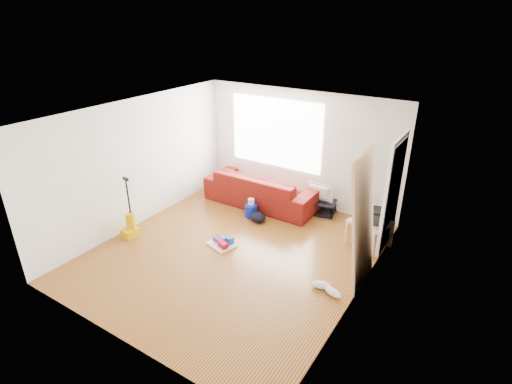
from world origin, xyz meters
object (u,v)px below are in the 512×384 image
Objects in this scene: sofa at (262,203)px; side_table at (370,225)px; backpack at (258,221)px; cleaning_tray at (223,243)px; vacuum at (130,225)px; tv_stand at (317,206)px; bucket at (251,216)px.

side_table reaches higher than sofa.
backpack is at bearing -171.52° from side_table.
cleaning_tray is 1.83m from vacuum.
tv_stand is 1.47× the size of cleaning_tray.
tv_stand reaches higher than bucket.
side_table is at bearing 170.50° from sofa.
backpack is (-0.86, -1.03, -0.15)m from tv_stand.
sofa is 4.46× the size of cleaning_tray.
vacuum is at bearing -158.99° from cleaning_tray.
bucket is at bearing 98.13° from cleaning_tray.
sofa reaches higher than bucket.
tv_stand is 1.05× the size of side_table.
tv_stand is at bearing 152.38° from side_table.
side_table is at bearing 5.08° from bucket.
sofa is 0.84m from backpack.
bucket is at bearing -150.31° from tv_stand.
vacuum reaches higher than tv_stand.
cleaning_tray is at bearing -81.87° from bucket.
vacuum reaches higher than sofa.
bucket is 1.25m from cleaning_tray.
tv_stand is 3.83m from vacuum.
vacuum is at bearing -143.34° from tv_stand.
sofa is 0.66m from bucket.
bucket is 0.23× the size of vacuum.
backpack is (0.37, -0.76, 0.00)m from sofa.
side_table is at bearing -37.97° from tv_stand.
vacuum is at bearing -118.33° from backpack.
vacuum is (-3.95, -2.10, -0.21)m from side_table.
sofa is at bearing 170.50° from side_table.
tv_stand is at bearing 53.72° from vacuum.
side_table is at bearing 32.78° from cleaning_tray.
cleaning_tray is (0.32, -1.88, 0.05)m from sofa.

